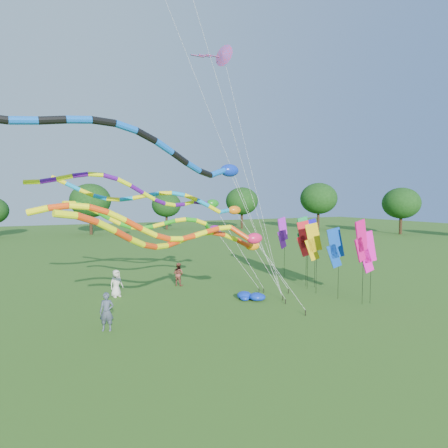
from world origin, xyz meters
name	(u,v)px	position (x,y,z in m)	size (l,w,h in m)	color
ground	(287,326)	(0.00, 0.00, 0.00)	(160.00, 160.00, 0.00)	#275917
tube_kite_red	(198,239)	(-4.38, 0.74, 4.38)	(12.23, 5.18, 6.36)	black
tube_kite_orange	(189,230)	(-4.91, 0.43, 4.83)	(12.65, 1.68, 6.55)	black
tube_kite_purple	(155,195)	(-5.03, 5.11, 6.39)	(13.45, 1.58, 7.99)	black
tube_kite_blue	(152,150)	(-6.25, 1.25, 8.25)	(16.31, 4.21, 9.96)	black
tube_kite_cyan	(172,201)	(-3.68, 6.21, 6.03)	(13.50, 2.83, 7.88)	black
tube_kite_green	(169,223)	(-4.10, 5.64, 4.78)	(11.59, 0.99, 6.56)	black
delta_kite_high_c	(223,55)	(0.21, 7.42, 15.31)	(4.55, 4.33, 16.10)	black
banner_pole_magenta_a	(361,241)	(5.88, 1.02, 3.74)	(1.16, 0.21, 5.01)	black
banner_pole_blue_b	(312,237)	(6.19, 5.65, 3.55)	(1.16, 0.29, 4.81)	black
banner_pole_orange	(313,242)	(5.20, 4.37, 3.37)	(1.09, 0.55, 4.64)	black
banner_pole_red	(304,239)	(5.48, 5.60, 3.45)	(1.11, 0.49, 4.71)	black
banner_pole_blue_a	(335,248)	(5.47, 2.66, 3.17)	(1.12, 0.47, 4.43)	black
banner_pole_magenta_b	(368,252)	(6.49, 1.07, 3.06)	(1.15, 0.30, 4.32)	black
banner_pole_violet	(283,233)	(6.35, 9.35, 3.49)	(1.15, 0.32, 4.75)	black
banner_pole_green	(304,234)	(5.86, 6.15, 3.68)	(1.16, 0.12, 4.95)	black
blue_nylon_heap	(250,296)	(0.80, 4.84, 0.20)	(1.27, 1.58, 0.43)	#0D2EB1
person_a	(116,283)	(-6.40, 9.18, 0.85)	(0.84, 0.54, 1.71)	beige
person_b	(107,312)	(-7.95, 3.23, 0.90)	(0.66, 0.43, 1.80)	#3C4454
person_c	(178,274)	(-1.88, 10.34, 0.82)	(0.79, 0.62, 1.63)	brown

